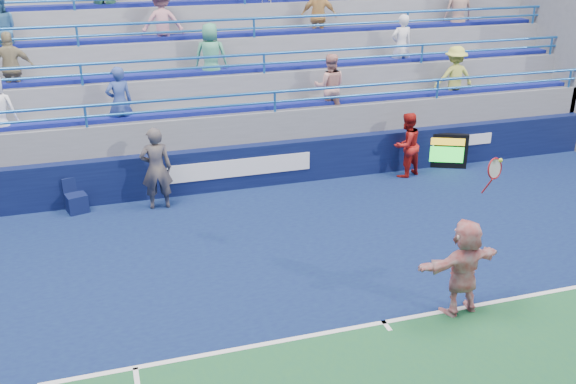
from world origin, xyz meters
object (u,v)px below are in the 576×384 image
object	(u,v)px
judge_chair	(77,202)
line_judge	(156,169)
ball_girl	(406,145)
tennis_player	(464,267)
serve_speed_board	(441,151)

from	to	relation	value
judge_chair	line_judge	bearing A→B (deg)	-9.95
ball_girl	tennis_player	bearing A→B (deg)	51.22
line_judge	ball_girl	distance (m)	6.45
tennis_player	judge_chair	bearing A→B (deg)	135.51
judge_chair	ball_girl	bearing A→B (deg)	-0.96
tennis_player	ball_girl	distance (m)	6.38
judge_chair	line_judge	size ratio (longest dim) A/B	0.40
serve_speed_board	judge_chair	size ratio (longest dim) A/B	1.70
judge_chair	tennis_player	bearing A→B (deg)	-44.49
serve_speed_board	line_judge	world-z (taller)	line_judge
judge_chair	tennis_player	xyz separation A→B (m)	(6.32, -6.21, 0.62)
ball_girl	judge_chair	bearing A→B (deg)	-21.78
serve_speed_board	line_judge	xyz separation A→B (m)	(-7.64, -0.46, 0.50)
line_judge	tennis_player	bearing A→B (deg)	129.46
tennis_player	line_judge	xyz separation A→B (m)	(-4.47, 5.89, 0.11)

